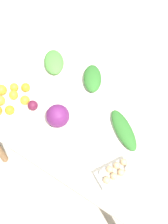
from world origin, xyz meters
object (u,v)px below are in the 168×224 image
Objects in this scene: greens_bunch_chard at (54,62)px; orange_0 at (14,95)px; cabbage_purple at (58,116)px; beet_root at (33,105)px; orange_3 at (0,101)px; orange_1 at (10,110)px; orange_7 at (25,100)px; egg_carton at (115,173)px; orange_4 at (1,90)px; orange_2 at (26,87)px; greens_bunch_beet_tops at (124,130)px; orange_6 at (14,87)px; greens_bunch_scallion at (92,78)px.

orange_0 is at bearing 83.27° from greens_bunch_chard.
cabbage_purple is 0.41m from orange_0.
beet_root is 1.02× the size of orange_3.
beet_root is 1.08× the size of orange_1.
egg_carton is at bearing 171.20° from orange_7.
orange_4 is 1.16× the size of orange_7.
cabbage_purple is 0.39m from orange_2.
orange_4 is at bearing -30.18° from orange_1.
orange_0 is (0.18, 0.00, -0.00)m from beet_root.
orange_6 is (0.87, 0.12, 0.00)m from greens_bunch_beet_tops.
orange_2 is 0.85× the size of orange_4.
orange_4 is at bearing 113.49° from egg_carton.
orange_3 is 0.15m from orange_6.
orange_1 and orange_2 have the same top height.
greens_bunch_scallion is at bearing -137.36° from orange_2.
orange_1 is (0.34, 0.12, -0.05)m from cabbage_purple.
egg_carton is 3.72× the size of orange_1.
orange_3 is at bearing -11.69° from orange_1.
orange_2 is at bearing 85.90° from greens_bunch_chard.
beet_root is at bearing -157.03° from orange_3.
orange_0 is (0.82, 0.18, 0.00)m from greens_bunch_beet_tops.
beet_root reaches higher than orange_7.
greens_bunch_chard is 0.33m from orange_2.
greens_bunch_scallion is 3.67× the size of beet_root.
greens_bunch_scallion is at bearing -32.98° from greens_bunch_beet_tops.
cabbage_purple is at bearing -167.46° from orange_3.
greens_bunch_chard is 3.88× the size of orange_7.
orange_0 is at bearing 111.86° from egg_carton.
orange_0 is at bearing -59.38° from orange_1.
orange_3 is at bearing 50.43° from greens_bunch_scallion.
orange_1 is 1.01× the size of orange_2.
orange_2 is (0.04, -0.22, -0.00)m from orange_1.
cabbage_purple reaches higher than orange_2.
orange_1 is at bearing 149.82° from orange_4.
orange_3 is 1.05× the size of orange_7.
greens_bunch_chard is 0.43m from orange_0.
beet_root is 1.09× the size of orange_2.
cabbage_purple is 0.55m from greens_bunch_chard.
orange_1 is (0.34, 0.57, -0.01)m from greens_bunch_scallion.
beet_root is 0.18m from orange_0.
orange_1 is 1.06× the size of orange_6.
orange_4 is (0.06, -0.08, 0.00)m from orange_3.
greens_bunch_beet_tops is 4.58× the size of orange_3.
orange_4 is 0.21m from orange_7.
orange_3 is at bearing 17.69° from greens_bunch_beet_tops.
orange_2 is (0.89, -0.22, -0.01)m from egg_carton.
greens_bunch_scallion is 4.19× the size of orange_6.
greens_bunch_chard is 3.63× the size of beet_root.
beet_root is at bearing -178.96° from orange_0.
beet_root is at bearing 107.10° from greens_bunch_chard.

